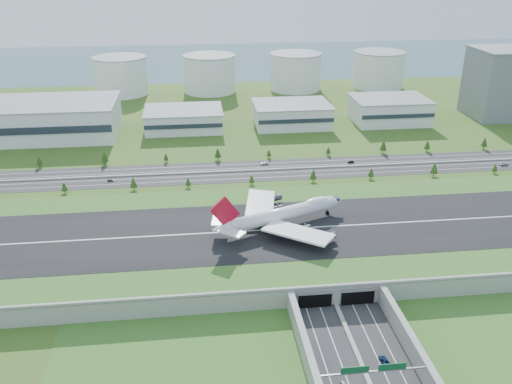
{
  "coord_description": "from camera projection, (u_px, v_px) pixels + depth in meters",
  "views": [
    {
      "loc": [
        -51.67,
        -221.12,
        127.06
      ],
      "look_at": [
        -21.59,
        35.0,
        12.15
      ],
      "focal_mm": 38.0,
      "sensor_mm": 36.0,
      "label": 1
    }
  ],
  "objects": [
    {
      "name": "ground",
      "position": [
        310.0,
        243.0,
        257.82
      ],
      "size": [
        1200.0,
        1200.0,
        0.0
      ],
      "primitive_type": "plane",
      "color": "#36551A",
      "rests_on": "ground"
    },
    {
      "name": "airfield_deck",
      "position": [
        310.0,
        235.0,
        256.06
      ],
      "size": [
        520.0,
        100.0,
        9.2
      ],
      "color": "gray",
      "rests_on": "ground"
    },
    {
      "name": "sign_gantry_near",
      "position": [
        373.0,
        372.0,
        168.76
      ],
      "size": [
        38.7,
        0.7,
        9.8
      ],
      "color": "gray",
      "rests_on": "ground"
    },
    {
      "name": "north_expressway",
      "position": [
        279.0,
        170.0,
        343.97
      ],
      "size": [
        560.0,
        36.0,
        0.12
      ],
      "primitive_type": "cube",
      "color": "#28282B",
      "rests_on": "ground"
    },
    {
      "name": "tree_row",
      "position": [
        295.0,
        162.0,
        342.59
      ],
      "size": [
        505.45,
        48.76,
        8.5
      ],
      "color": "#3D2819",
      "rests_on": "ground"
    },
    {
      "name": "hangar_west",
      "position": [
        35.0,
        120.0,
        402.45
      ],
      "size": [
        120.0,
        60.0,
        25.0
      ],
      "primitive_type": "cube",
      "color": "silver",
      "rests_on": "ground"
    },
    {
      "name": "hangar_mid_a",
      "position": [
        184.0,
        119.0,
        420.74
      ],
      "size": [
        58.0,
        42.0,
        15.0
      ],
      "primitive_type": "cube",
      "color": "silver",
      "rests_on": "ground"
    },
    {
      "name": "hangar_mid_b",
      "position": [
        291.0,
        115.0,
        429.38
      ],
      "size": [
        58.0,
        42.0,
        17.0
      ],
      "primitive_type": "cube",
      "color": "silver",
      "rests_on": "ground"
    },
    {
      "name": "hangar_mid_c",
      "position": [
        389.0,
        110.0,
        437.5
      ],
      "size": [
        58.0,
        42.0,
        19.0
      ],
      "primitive_type": "cube",
      "color": "silver",
      "rests_on": "ground"
    },
    {
      "name": "office_tower",
      "position": [
        501.0,
        84.0,
        444.83
      ],
      "size": [
        46.0,
        46.0,
        55.0
      ],
      "primitive_type": "cube",
      "color": "slate",
      "rests_on": "ground"
    },
    {
      "name": "fuel_tank_a",
      "position": [
        121.0,
        76.0,
        519.14
      ],
      "size": [
        50.0,
        50.0,
        35.0
      ],
      "primitive_type": "cylinder",
      "color": "silver",
      "rests_on": "ground"
    },
    {
      "name": "fuel_tank_b",
      "position": [
        210.0,
        74.0,
        528.19
      ],
      "size": [
        50.0,
        50.0,
        35.0
      ],
      "primitive_type": "cylinder",
      "color": "silver",
      "rests_on": "ground"
    },
    {
      "name": "fuel_tank_c",
      "position": [
        295.0,
        72.0,
        537.25
      ],
      "size": [
        50.0,
        50.0,
        35.0
      ],
      "primitive_type": "cylinder",
      "color": "silver",
      "rests_on": "ground"
    },
    {
      "name": "fuel_tank_d",
      "position": [
        378.0,
        70.0,
        546.3
      ],
      "size": [
        50.0,
        50.0,
        35.0
      ],
      "primitive_type": "cylinder",
      "color": "silver",
      "rests_on": "ground"
    },
    {
      "name": "bay_water",
      "position": [
        232.0,
        60.0,
        693.25
      ],
      "size": [
        1200.0,
        260.0,
        0.06
      ],
      "primitive_type": "cube",
      "color": "#385C6B",
      "rests_on": "ground"
    },
    {
      "name": "boeing_747",
      "position": [
        281.0,
        214.0,
        253.54
      ],
      "size": [
        67.53,
        62.58,
        22.05
      ],
      "rotation": [
        0.0,
        0.0,
        0.38
      ],
      "color": "white",
      "rests_on": "airfield_deck"
    },
    {
      "name": "car_2",
      "position": [
        384.0,
        360.0,
        182.54
      ],
      "size": [
        3.34,
        5.57,
        1.45
      ],
      "primitive_type": "imported",
      "rotation": [
        0.0,
        0.0,
        3.33
      ],
      "color": "#0D1E44",
      "rests_on": "ground"
    },
    {
      "name": "car_4",
      "position": [
        111.0,
        180.0,
        326.35
      ],
      "size": [
        4.22,
        1.77,
        1.43
      ],
      "primitive_type": "imported",
      "rotation": [
        0.0,
        0.0,
        1.59
      ],
      "color": "#5B5B60",
      "rests_on": "ground"
    },
    {
      "name": "car_5",
      "position": [
        351.0,
        162.0,
        354.28
      ],
      "size": [
        4.46,
        2.42,
        1.4
      ],
      "primitive_type": "imported",
      "rotation": [
        0.0,
        0.0,
        -1.34
      ],
      "color": "black",
      "rests_on": "ground"
    },
    {
      "name": "car_6",
      "position": [
        504.0,
        164.0,
        350.23
      ],
      "size": [
        6.29,
        3.47,
        1.67
      ],
      "primitive_type": "imported",
      "rotation": [
        0.0,
        0.0,
        1.69
      ],
      "color": "#A0A0A5",
      "rests_on": "ground"
    },
    {
      "name": "car_7",
      "position": [
        264.0,
        163.0,
        352.1
      ],
      "size": [
        5.73,
        3.07,
        1.58
      ],
      "primitive_type": "imported",
      "rotation": [
        0.0,
        0.0,
        -1.41
      ],
      "color": "white",
      "rests_on": "ground"
    }
  ]
}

